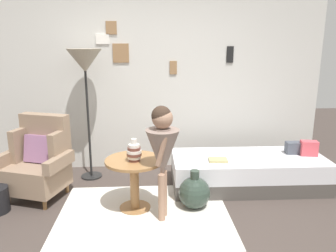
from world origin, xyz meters
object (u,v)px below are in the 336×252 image
at_px(armchair, 39,161).
at_px(book_on_daybed, 218,160).
at_px(person_child, 162,148).
at_px(side_table, 134,173).
at_px(vase_striped, 134,152).
at_px(floor_lamp, 85,65).
at_px(daybed, 248,171).
at_px(demijohn_near, 194,192).

relative_size(armchair, book_on_daybed, 4.41).
distance_m(person_child, book_on_daybed, 0.99).
bearing_deg(person_child, side_table, 142.40).
xyz_separation_m(armchair, person_child, (1.43, -0.63, 0.34)).
bearing_deg(vase_striped, side_table, 98.19).
height_order(floor_lamp, person_child, floor_lamp).
distance_m(armchair, daybed, 2.56).
height_order(vase_striped, floor_lamp, floor_lamp).
height_order(daybed, vase_striped, vase_striped).
bearing_deg(side_table, vase_striped, -81.81).
distance_m(floor_lamp, book_on_daybed, 2.04).
xyz_separation_m(side_table, person_child, (0.30, -0.23, 0.36)).
relative_size(vase_striped, person_child, 0.20).
height_order(armchair, vase_striped, armchair).
relative_size(daybed, demijohn_near, 4.34).
bearing_deg(demijohn_near, armchair, 167.01).
bearing_deg(side_table, armchair, 160.66).
height_order(floor_lamp, book_on_daybed, floor_lamp).
bearing_deg(person_child, demijohn_near, 30.55).
bearing_deg(vase_striped, floor_lamp, 122.94).
bearing_deg(floor_lamp, vase_striped, -57.06).
height_order(daybed, person_child, person_child).
xyz_separation_m(floor_lamp, book_on_daybed, (1.62, -0.57, -1.10)).
bearing_deg(floor_lamp, person_child, -51.48).
xyz_separation_m(armchair, daybed, (2.54, 0.11, -0.24)).
distance_m(daybed, side_table, 1.52).
bearing_deg(demijohn_near, vase_striped, -177.33).
xyz_separation_m(side_table, vase_striped, (0.01, -0.05, 0.26)).
relative_size(daybed, side_table, 3.06).
height_order(person_child, demijohn_near, person_child).
distance_m(armchair, side_table, 1.20).
relative_size(vase_striped, book_on_daybed, 1.11).
height_order(armchair, demijohn_near, armchair).
height_order(armchair, book_on_daybed, armchair).
bearing_deg(vase_striped, daybed, 21.39).
bearing_deg(floor_lamp, book_on_daybed, -19.25).
bearing_deg(book_on_daybed, daybed, 18.08).
bearing_deg(armchair, book_on_daybed, -0.76).
xyz_separation_m(daybed, floor_lamp, (-2.04, 0.43, 1.31)).
height_order(armchair, person_child, person_child).
relative_size(daybed, floor_lamp, 1.11).
distance_m(vase_striped, demijohn_near, 0.82).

